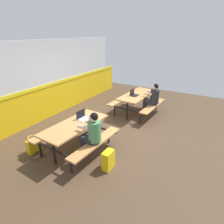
# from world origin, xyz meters

# --- Properties ---
(ground_plane) EXTENTS (10.00, 10.00, 0.02)m
(ground_plane) POSITION_xyz_m (0.00, 0.00, -0.01)
(ground_plane) COLOR #4C3826
(accent_backdrop) EXTENTS (8.00, 0.14, 2.60)m
(accent_backdrop) POSITION_xyz_m (0.00, 2.47, 1.25)
(accent_backdrop) COLOR yellow
(accent_backdrop) RESTS_ON ground
(picnic_table_left) EXTENTS (1.82, 1.64, 0.74)m
(picnic_table_left) POSITION_xyz_m (-1.49, 0.26, 0.57)
(picnic_table_left) COLOR tan
(picnic_table_left) RESTS_ON ground
(picnic_table_right) EXTENTS (1.82, 1.64, 0.74)m
(picnic_table_right) POSITION_xyz_m (1.49, -0.11, 0.57)
(picnic_table_right) COLOR tan
(picnic_table_right) RESTS_ON ground
(student_nearer) EXTENTS (0.38, 0.53, 1.21)m
(student_nearer) POSITION_xyz_m (-1.55, -0.29, 0.71)
(student_nearer) COLOR #2D2D38
(student_nearer) RESTS_ON ground
(student_further) EXTENTS (0.38, 0.53, 1.21)m
(student_further) POSITION_xyz_m (1.53, -0.67, 0.71)
(student_further) COLOR #2D2D38
(student_further) RESTS_ON ground
(laptop_silver) EXTENTS (0.33, 0.24, 0.22)m
(laptop_silver) POSITION_xyz_m (-1.14, 0.28, 0.79)
(laptop_silver) COLOR silver
(laptop_silver) RESTS_ON picnic_table_left
(laptop_dark) EXTENTS (0.33, 0.24, 0.22)m
(laptop_dark) POSITION_xyz_m (1.29, -0.06, 0.79)
(laptop_dark) COLOR black
(laptop_dark) RESTS_ON picnic_table_right
(backpack_dark) EXTENTS (0.30, 0.22, 0.44)m
(backpack_dark) POSITION_xyz_m (-1.69, -0.81, 0.22)
(backpack_dark) COLOR yellow
(backpack_dark) RESTS_ON ground
(tote_bag_bright) EXTENTS (0.34, 0.21, 0.43)m
(tote_bag_bright) POSITION_xyz_m (-2.10, 1.15, 0.19)
(tote_bag_bright) COLOR yellow
(tote_bag_bright) RESTS_ON ground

